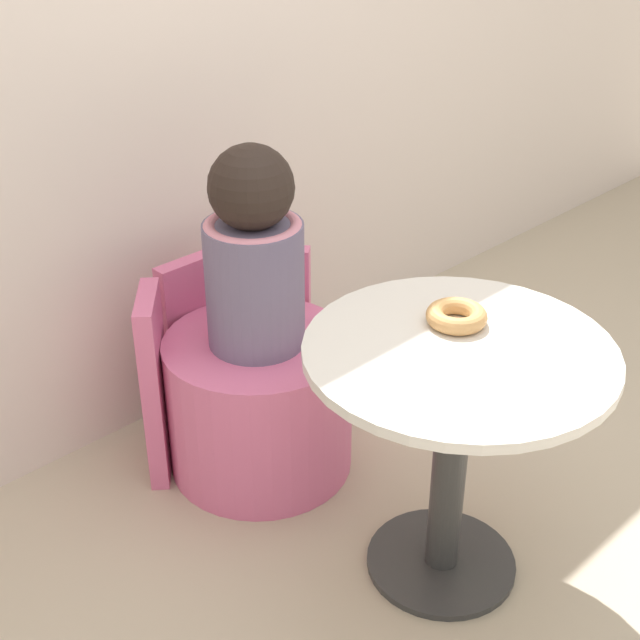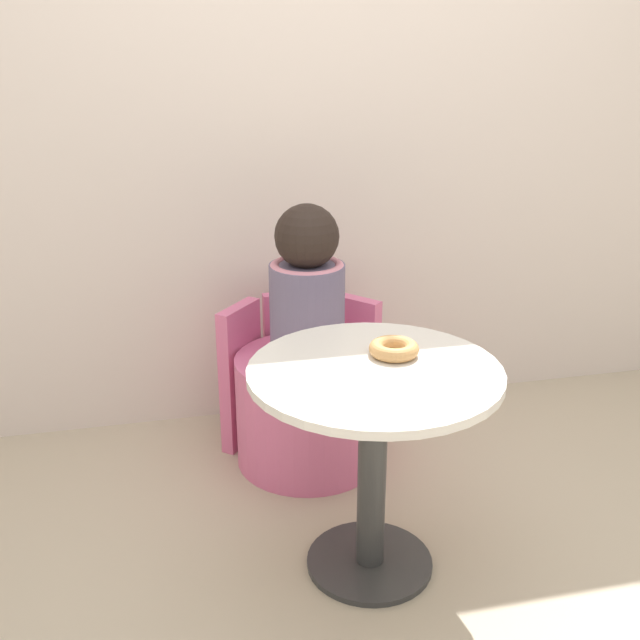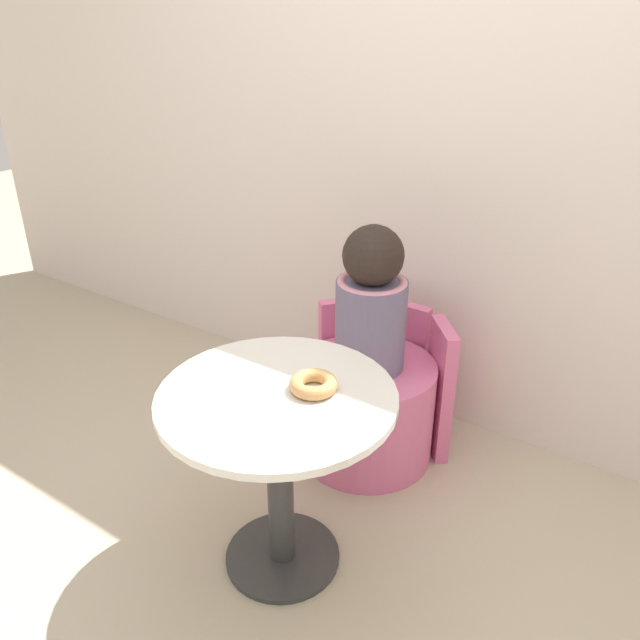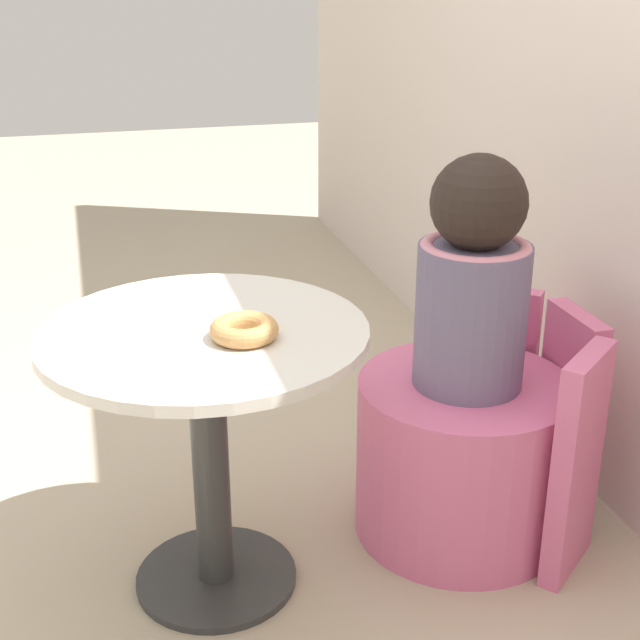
% 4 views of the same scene
% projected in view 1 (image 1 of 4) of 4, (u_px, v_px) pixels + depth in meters
% --- Properties ---
extents(ground_plane, '(12.00, 12.00, 0.00)m').
position_uv_depth(ground_plane, '(472.00, 562.00, 2.25)').
color(ground_plane, '#B7A88E').
extents(back_wall, '(6.00, 0.06, 2.40)m').
position_uv_depth(back_wall, '(169.00, 7.00, 2.37)').
color(back_wall, silver).
rests_on(back_wall, ground_plane).
extents(round_table, '(0.69, 0.69, 0.64)m').
position_uv_depth(round_table, '(454.00, 409.00, 2.01)').
color(round_table, '#333333').
rests_on(round_table, ground_plane).
extents(tub_chair, '(0.52, 0.52, 0.41)m').
position_uv_depth(tub_chair, '(260.00, 403.00, 2.50)').
color(tub_chair, '#DB6693').
rests_on(tub_chair, ground_plane).
extents(booth_backrest, '(0.62, 0.23, 0.55)m').
position_uv_depth(booth_backrest, '(210.00, 352.00, 2.60)').
color(booth_backrest, '#DB6693').
rests_on(booth_backrest, ground_plane).
extents(child_figure, '(0.26, 0.26, 0.55)m').
position_uv_depth(child_figure, '(254.00, 254.00, 2.28)').
color(child_figure, slate).
rests_on(child_figure, tub_chair).
extents(donut, '(0.14, 0.14, 0.04)m').
position_uv_depth(donut, '(457.00, 316.00, 2.01)').
color(donut, tan).
rests_on(donut, round_table).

